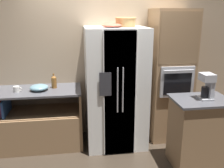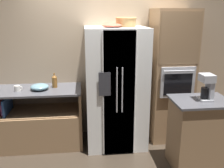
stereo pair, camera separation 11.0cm
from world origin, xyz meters
name	(u,v)px [view 2 (the right image)]	position (x,y,z in m)	size (l,w,h in m)	color
ground_plane	(108,144)	(0.00, 0.00, 0.00)	(20.00, 20.00, 0.00)	#382D23
wall_back	(104,55)	(0.00, 0.52, 1.40)	(12.00, 0.06, 2.80)	tan
counter_left	(35,125)	(-1.17, 0.15, 0.35)	(1.49, 0.67, 0.94)	#93704C
refrigerator	(116,88)	(0.14, 0.08, 0.94)	(0.93, 0.84, 1.89)	white
wall_oven	(171,76)	(1.07, 0.18, 1.08)	(0.65, 0.67, 2.15)	#93704C
island_counter	(198,133)	(1.18, -0.72, 0.50)	(0.76, 0.58, 0.99)	#93704C
wicker_basket	(126,22)	(0.30, 0.14, 1.96)	(0.32, 0.32, 0.14)	tan
fruit_bowl	(112,25)	(0.07, 0.03, 1.92)	(0.30, 0.30, 0.06)	#DB664C
bottle_tall	(55,81)	(-0.82, 0.22, 1.05)	(0.08, 0.08, 0.23)	brown
mug	(18,88)	(-1.36, 0.08, 0.99)	(0.12, 0.09, 0.09)	silver
mixing_bowl	(40,87)	(-1.04, 0.12, 0.99)	(0.28, 0.28, 0.09)	#668C99
coffee_maker	(207,86)	(1.24, -0.72, 1.18)	(0.16, 0.19, 0.35)	#B2B2B7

